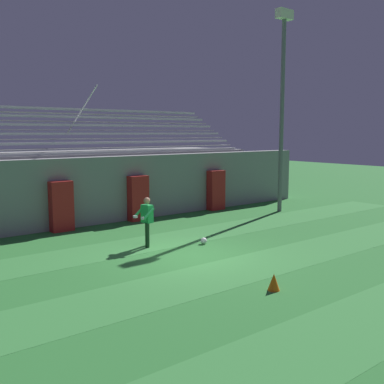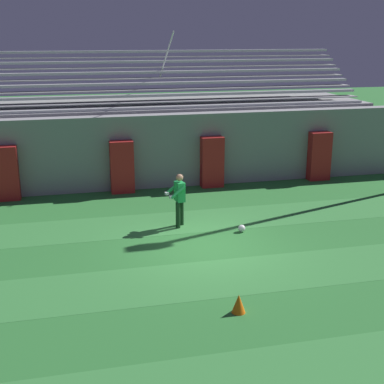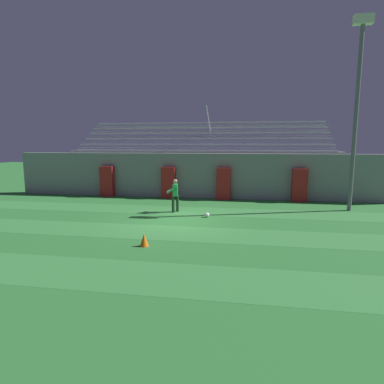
{
  "view_description": "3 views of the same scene",
  "coord_description": "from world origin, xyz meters",
  "px_view_note": "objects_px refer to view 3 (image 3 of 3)",
  "views": [
    {
      "loc": [
        -8.32,
        -10.61,
        3.8
      ],
      "look_at": [
        1.47,
        1.85,
        1.7
      ],
      "focal_mm": 42.0,
      "sensor_mm": 36.0,
      "label": 1
    },
    {
      "loc": [
        -3.59,
        -13.32,
        5.76
      ],
      "look_at": [
        -0.11,
        1.51,
        1.19
      ],
      "focal_mm": 50.0,
      "sensor_mm": 36.0,
      "label": 2
    },
    {
      "loc": [
        2.99,
        -13.58,
        3.42
      ],
      "look_at": [
        0.54,
        1.29,
        1.13
      ],
      "focal_mm": 30.0,
      "sensor_mm": 36.0,
      "label": 3
    }
  ],
  "objects_px": {
    "padding_pillar_gate_left": "(169,183)",
    "padding_pillar_far_left": "(107,181)",
    "traffic_cone": "(144,240)",
    "padding_pillar_gate_right": "(224,184)",
    "floodlight_pole": "(358,93)",
    "padding_pillar_far_right": "(299,185)",
    "goalkeeper": "(175,193)",
    "soccer_ball": "(207,215)"
  },
  "relations": [
    {
      "from": "padding_pillar_gate_left",
      "to": "padding_pillar_gate_right",
      "type": "xyz_separation_m",
      "value": [
        3.45,
        0.0,
        0.0
      ]
    },
    {
      "from": "padding_pillar_far_left",
      "to": "soccer_ball",
      "type": "xyz_separation_m",
      "value": [
        7.12,
        -4.97,
        -0.87
      ]
    },
    {
      "from": "padding_pillar_far_right",
      "to": "soccer_ball",
      "type": "bearing_deg",
      "value": -134.6
    },
    {
      "from": "floodlight_pole",
      "to": "soccer_ball",
      "type": "distance_m",
      "value": 9.47
    },
    {
      "from": "floodlight_pole",
      "to": "traffic_cone",
      "type": "xyz_separation_m",
      "value": [
        -8.63,
        -7.29,
        -5.62
      ]
    },
    {
      "from": "padding_pillar_gate_left",
      "to": "padding_pillar_far_right",
      "type": "bearing_deg",
      "value": 0.0
    },
    {
      "from": "padding_pillar_gate_left",
      "to": "soccer_ball",
      "type": "xyz_separation_m",
      "value": [
        3.03,
        -4.97,
        -0.87
      ]
    },
    {
      "from": "padding_pillar_far_right",
      "to": "goalkeeper",
      "type": "xyz_separation_m",
      "value": [
        -6.63,
        -4.07,
        -0.02
      ]
    },
    {
      "from": "soccer_ball",
      "to": "traffic_cone",
      "type": "height_order",
      "value": "traffic_cone"
    },
    {
      "from": "traffic_cone",
      "to": "padding_pillar_gate_left",
      "type": "bearing_deg",
      "value": 98.59
    },
    {
      "from": "padding_pillar_gate_left",
      "to": "padding_pillar_gate_right",
      "type": "height_order",
      "value": "same"
    },
    {
      "from": "padding_pillar_gate_right",
      "to": "soccer_ball",
      "type": "distance_m",
      "value": 5.07
    },
    {
      "from": "padding_pillar_gate_left",
      "to": "goalkeeper",
      "type": "relative_size",
      "value": 1.17
    },
    {
      "from": "padding_pillar_far_right",
      "to": "padding_pillar_far_left",
      "type": "bearing_deg",
      "value": 180.0
    },
    {
      "from": "soccer_ball",
      "to": "padding_pillar_far_right",
      "type": "bearing_deg",
      "value": 45.4
    },
    {
      "from": "goalkeeper",
      "to": "padding_pillar_far_right",
      "type": "bearing_deg",
      "value": 31.56
    },
    {
      "from": "floodlight_pole",
      "to": "goalkeeper",
      "type": "bearing_deg",
      "value": -168.3
    },
    {
      "from": "padding_pillar_far_left",
      "to": "soccer_ball",
      "type": "bearing_deg",
      "value": -34.92
    },
    {
      "from": "padding_pillar_gate_left",
      "to": "padding_pillar_far_left",
      "type": "height_order",
      "value": "same"
    },
    {
      "from": "floodlight_pole",
      "to": "padding_pillar_gate_right",
      "type": "bearing_deg",
      "value": 161.16
    },
    {
      "from": "padding_pillar_far_right",
      "to": "traffic_cone",
      "type": "bearing_deg",
      "value": -124.19
    },
    {
      "from": "goalkeeper",
      "to": "soccer_ball",
      "type": "bearing_deg",
      "value": -27.6
    },
    {
      "from": "padding_pillar_far_left",
      "to": "floodlight_pole",
      "type": "distance_m",
      "value": 15.14
    },
    {
      "from": "padding_pillar_far_left",
      "to": "soccer_ball",
      "type": "relative_size",
      "value": 8.87
    },
    {
      "from": "padding_pillar_gate_left",
      "to": "padding_pillar_far_left",
      "type": "relative_size",
      "value": 1.0
    },
    {
      "from": "padding_pillar_gate_left",
      "to": "floodlight_pole",
      "type": "relative_size",
      "value": 0.21
    },
    {
      "from": "goalkeeper",
      "to": "soccer_ball",
      "type": "distance_m",
      "value": 2.12
    },
    {
      "from": "floodlight_pole",
      "to": "soccer_ball",
      "type": "xyz_separation_m",
      "value": [
        -7.04,
        -2.72,
        -5.72
      ]
    },
    {
      "from": "padding_pillar_gate_left",
      "to": "padding_pillar_gate_right",
      "type": "distance_m",
      "value": 3.45
    },
    {
      "from": "soccer_ball",
      "to": "floodlight_pole",
      "type": "bearing_deg",
      "value": 21.1
    },
    {
      "from": "traffic_cone",
      "to": "padding_pillar_gate_right",
      "type": "bearing_deg",
      "value": 78.1
    },
    {
      "from": "soccer_ball",
      "to": "goalkeeper",
      "type": "bearing_deg",
      "value": 152.4
    },
    {
      "from": "floodlight_pole",
      "to": "soccer_ball",
      "type": "relative_size",
      "value": 42.87
    },
    {
      "from": "soccer_ball",
      "to": "traffic_cone",
      "type": "bearing_deg",
      "value": -109.1
    },
    {
      "from": "padding_pillar_gate_right",
      "to": "goalkeeper",
      "type": "bearing_deg",
      "value": -117.86
    },
    {
      "from": "padding_pillar_gate_left",
      "to": "soccer_ball",
      "type": "distance_m",
      "value": 5.89
    },
    {
      "from": "padding_pillar_gate_left",
      "to": "floodlight_pole",
      "type": "height_order",
      "value": "floodlight_pole"
    },
    {
      "from": "padding_pillar_gate_left",
      "to": "floodlight_pole",
      "type": "xyz_separation_m",
      "value": [
        10.07,
        -2.26,
        4.86
      ]
    },
    {
      "from": "padding_pillar_far_left",
      "to": "padding_pillar_gate_left",
      "type": "bearing_deg",
      "value": 0.0
    },
    {
      "from": "floodlight_pole",
      "to": "traffic_cone",
      "type": "distance_m",
      "value": 12.62
    },
    {
      "from": "padding_pillar_gate_right",
      "to": "soccer_ball",
      "type": "bearing_deg",
      "value": -94.92
    },
    {
      "from": "goalkeeper",
      "to": "padding_pillar_far_left",
      "type": "bearing_deg",
      "value": 142.97
    }
  ]
}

